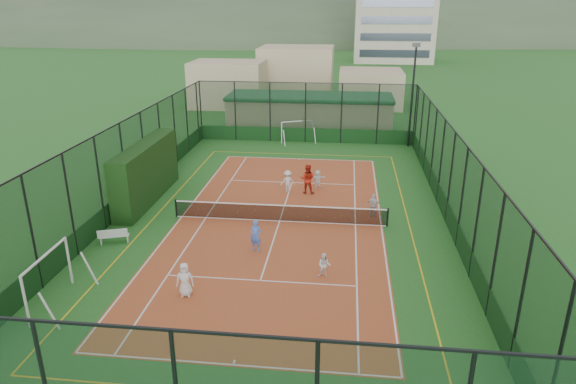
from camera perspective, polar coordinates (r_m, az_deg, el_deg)
name	(u,v)px	position (r m, az deg, el deg)	size (l,w,h in m)	color
ground	(280,221)	(28.04, -0.95, -3.27)	(300.00, 300.00, 0.00)	#2B5F20
court_slab	(280,221)	(28.03, -0.95, -3.26)	(11.17, 23.97, 0.01)	#A74025
tennis_net	(279,212)	(27.83, -0.95, -2.27)	(11.67, 0.12, 1.06)	black
perimeter_fence	(279,178)	(27.13, -0.98, 1.57)	(18.12, 34.12, 5.00)	black
floodlight_ne	(412,96)	(42.97, 13.63, 10.30)	(0.60, 0.26, 8.25)	black
clubhouse	(310,112)	(48.55, 2.43, 8.89)	(15.20, 7.20, 3.15)	tan
distant_hills	(338,38)	(175.84, 5.63, 16.66)	(200.00, 60.00, 24.00)	#384C33
hedge_left	(146,172)	(31.65, -15.48, 2.12)	(1.18, 7.89, 3.45)	black
white_bench	(114,235)	(26.87, -18.77, -4.59)	(1.43, 0.39, 0.81)	white
futsal_goal_near	(49,280)	(22.33, -25.04, -8.86)	(0.96, 3.30, 2.13)	white
futsal_goal_far	(297,132)	(43.73, 1.00, 6.71)	(2.80, 0.81, 1.81)	white
child_near_left	(185,280)	(21.39, -11.38, -9.52)	(0.71, 0.46, 1.44)	white
child_near_mid	(256,236)	(24.56, -3.60, -4.87)	(0.57, 0.37, 1.56)	#4E79DE
child_near_right	(324,265)	(22.41, 4.06, -8.13)	(0.55, 0.43, 1.13)	white
child_far_left	(288,181)	(32.07, -0.03, 1.21)	(0.90, 0.52, 1.40)	silver
child_far_right	(373,205)	(28.73, 9.47, -1.48)	(0.79, 0.33, 1.35)	silver
child_far_back	(318,179)	(32.84, 3.31, 1.45)	(1.11, 0.35, 1.20)	white
coach	(307,179)	(31.82, 2.17, 1.46)	(0.90, 0.70, 1.85)	#AE2212
tennis_balls	(285,213)	(29.05, -0.39, -2.30)	(6.32, 1.48, 0.07)	#CCE033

